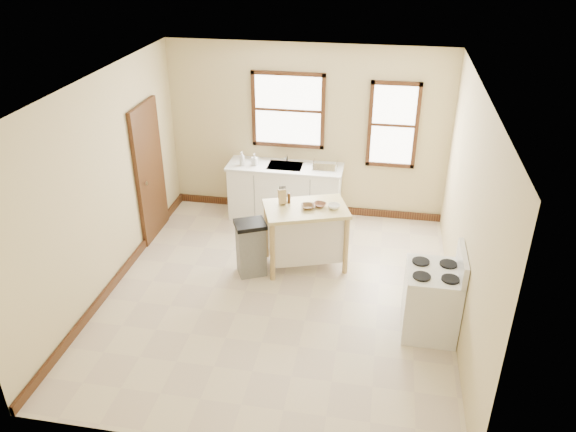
{
  "coord_description": "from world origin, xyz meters",
  "views": [
    {
      "loc": [
        1.21,
        -5.99,
        4.41
      ],
      "look_at": [
        0.07,
        0.4,
        0.98
      ],
      "focal_mm": 35.0,
      "sensor_mm": 36.0,
      "label": 1
    }
  ],
  "objects_px": {
    "soap_bottle_b": "(255,159)",
    "bowl_c": "(334,206)",
    "kitchen_island": "(305,236)",
    "gas_stove": "(432,292)",
    "knife_block": "(282,197)",
    "soap_bottle_a": "(242,158)",
    "pepper_grinder": "(289,198)",
    "bowl_b": "(319,205)",
    "trash_bin": "(251,248)",
    "bowl_a": "(308,207)",
    "dish_rack": "(325,165)"
  },
  "relations": [
    {
      "from": "kitchen_island",
      "to": "bowl_b",
      "type": "bearing_deg",
      "value": 1.55
    },
    {
      "from": "trash_bin",
      "to": "pepper_grinder",
      "type": "bearing_deg",
      "value": 17.62
    },
    {
      "from": "soap_bottle_a",
      "to": "knife_block",
      "type": "relative_size",
      "value": 1.13
    },
    {
      "from": "soap_bottle_a",
      "to": "kitchen_island",
      "type": "xyz_separation_m",
      "value": [
        1.23,
        -1.31,
        -0.57
      ]
    },
    {
      "from": "kitchen_island",
      "to": "bowl_a",
      "type": "relative_size",
      "value": 5.87
    },
    {
      "from": "trash_bin",
      "to": "bowl_b",
      "type": "bearing_deg",
      "value": -0.99
    },
    {
      "from": "bowl_c",
      "to": "gas_stove",
      "type": "distance_m",
      "value": 1.83
    },
    {
      "from": "bowl_c",
      "to": "bowl_a",
      "type": "bearing_deg",
      "value": -170.36
    },
    {
      "from": "soap_bottle_b",
      "to": "bowl_c",
      "type": "height_order",
      "value": "soap_bottle_b"
    },
    {
      "from": "soap_bottle_a",
      "to": "pepper_grinder",
      "type": "bearing_deg",
      "value": -36.01
    },
    {
      "from": "soap_bottle_b",
      "to": "bowl_c",
      "type": "xyz_separation_m",
      "value": [
        1.41,
        -1.3,
        -0.07
      ]
    },
    {
      "from": "dish_rack",
      "to": "bowl_c",
      "type": "relative_size",
      "value": 2.23
    },
    {
      "from": "pepper_grinder",
      "to": "bowl_a",
      "type": "relative_size",
      "value": 0.78
    },
    {
      "from": "trash_bin",
      "to": "gas_stove",
      "type": "bearing_deg",
      "value": -45.43
    },
    {
      "from": "dish_rack",
      "to": "kitchen_island",
      "type": "bearing_deg",
      "value": -82.18
    },
    {
      "from": "bowl_c",
      "to": "trash_bin",
      "type": "xyz_separation_m",
      "value": [
        -1.09,
        -0.39,
        -0.55
      ]
    },
    {
      "from": "bowl_b",
      "to": "trash_bin",
      "type": "height_order",
      "value": "bowl_b"
    },
    {
      "from": "kitchen_island",
      "to": "bowl_a",
      "type": "xyz_separation_m",
      "value": [
        0.03,
        -0.02,
        0.48
      ]
    },
    {
      "from": "pepper_grinder",
      "to": "bowl_a",
      "type": "height_order",
      "value": "pepper_grinder"
    },
    {
      "from": "pepper_grinder",
      "to": "knife_block",
      "type": "bearing_deg",
      "value": -159.98
    },
    {
      "from": "bowl_b",
      "to": "soap_bottle_a",
      "type": "bearing_deg",
      "value": 138.62
    },
    {
      "from": "kitchen_island",
      "to": "pepper_grinder",
      "type": "relative_size",
      "value": 7.5
    },
    {
      "from": "pepper_grinder",
      "to": "bowl_a",
      "type": "bearing_deg",
      "value": -20.65
    },
    {
      "from": "soap_bottle_a",
      "to": "bowl_b",
      "type": "xyz_separation_m",
      "value": [
        1.41,
        -1.24,
        -0.09
      ]
    },
    {
      "from": "dish_rack",
      "to": "bowl_b",
      "type": "xyz_separation_m",
      "value": [
        0.08,
        -1.34,
        -0.03
      ]
    },
    {
      "from": "soap_bottle_b",
      "to": "gas_stove",
      "type": "distance_m",
      "value": 3.74
    },
    {
      "from": "soap_bottle_a",
      "to": "soap_bottle_b",
      "type": "relative_size",
      "value": 1.19
    },
    {
      "from": "bowl_b",
      "to": "trash_bin",
      "type": "relative_size",
      "value": 0.22
    },
    {
      "from": "kitchen_island",
      "to": "bowl_a",
      "type": "distance_m",
      "value": 0.48
    },
    {
      "from": "soap_bottle_b",
      "to": "bowl_c",
      "type": "relative_size",
      "value": 1.1
    },
    {
      "from": "kitchen_island",
      "to": "knife_block",
      "type": "relative_size",
      "value": 5.63
    },
    {
      "from": "knife_block",
      "to": "gas_stove",
      "type": "height_order",
      "value": "gas_stove"
    },
    {
      "from": "kitchen_island",
      "to": "gas_stove",
      "type": "height_order",
      "value": "gas_stove"
    },
    {
      "from": "soap_bottle_a",
      "to": "pepper_grinder",
      "type": "xyz_separation_m",
      "value": [
        0.98,
        -1.22,
        -0.04
      ]
    },
    {
      "from": "soap_bottle_b",
      "to": "pepper_grinder",
      "type": "distance_m",
      "value": 1.48
    },
    {
      "from": "kitchen_island",
      "to": "knife_block",
      "type": "xyz_separation_m",
      "value": [
        -0.34,
        0.06,
        0.56
      ]
    },
    {
      "from": "soap_bottle_b",
      "to": "bowl_c",
      "type": "bearing_deg",
      "value": -27.74
    },
    {
      "from": "dish_rack",
      "to": "bowl_b",
      "type": "distance_m",
      "value": 1.34
    },
    {
      "from": "soap_bottle_b",
      "to": "kitchen_island",
      "type": "height_order",
      "value": "soap_bottle_b"
    },
    {
      "from": "soap_bottle_a",
      "to": "trash_bin",
      "type": "distance_m",
      "value": 1.84
    },
    {
      "from": "knife_block",
      "to": "gas_stove",
      "type": "bearing_deg",
      "value": -57.59
    },
    {
      "from": "soap_bottle_b",
      "to": "knife_block",
      "type": "distance_m",
      "value": 1.46
    },
    {
      "from": "dish_rack",
      "to": "pepper_grinder",
      "type": "relative_size",
      "value": 2.58
    },
    {
      "from": "soap_bottle_a",
      "to": "gas_stove",
      "type": "height_order",
      "value": "soap_bottle_a"
    },
    {
      "from": "knife_block",
      "to": "trash_bin",
      "type": "height_order",
      "value": "knife_block"
    },
    {
      "from": "soap_bottle_a",
      "to": "knife_block",
      "type": "bearing_deg",
      "value": -39.3
    },
    {
      "from": "dish_rack",
      "to": "gas_stove",
      "type": "relative_size",
      "value": 0.34
    },
    {
      "from": "pepper_grinder",
      "to": "gas_stove",
      "type": "bearing_deg",
      "value": -33.59
    },
    {
      "from": "soap_bottle_a",
      "to": "bowl_b",
      "type": "relative_size",
      "value": 1.28
    },
    {
      "from": "dish_rack",
      "to": "pepper_grinder",
      "type": "bearing_deg",
      "value": -93.08
    }
  ]
}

